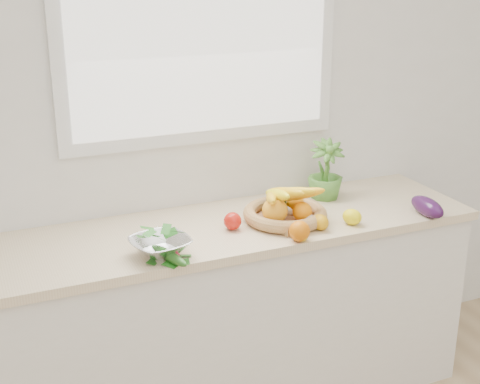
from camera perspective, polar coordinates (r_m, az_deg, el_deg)
name	(u,v)px	position (r m, az deg, el deg)	size (l,w,h in m)	color
back_wall	(202,109)	(3.04, -3.29, 7.06)	(4.50, 0.02, 2.70)	white
counter_cabinet	(228,319)	(3.12, -1.01, -10.82)	(2.20, 0.58, 0.86)	silver
countertop	(228,229)	(2.92, -1.06, -3.16)	(2.24, 0.62, 0.04)	beige
window_frame	(201,18)	(2.97, -3.33, 14.57)	(1.30, 0.03, 1.10)	white
window_pane	(203,19)	(2.95, -3.19, 14.54)	(1.18, 0.01, 0.98)	white
orange_loose	(300,231)	(2.74, 5.10, -3.35)	(0.09, 0.09, 0.09)	#D86606
lemon_a	(320,222)	(2.87, 6.86, -2.57)	(0.07, 0.08, 0.07)	orange
lemon_b	(301,233)	(2.75, 5.25, -3.55)	(0.06, 0.08, 0.06)	#E7AE0C
lemon_c	(352,217)	(2.94, 9.54, -2.10)	(0.07, 0.09, 0.07)	yellow
apple	(233,221)	(2.84, -0.64, -2.50)	(0.08, 0.08, 0.08)	red
ginger	(293,229)	(2.83, 4.54, -3.20)	(0.10, 0.04, 0.03)	tan
garlic_a	(306,216)	(2.96, 5.66, -2.09)	(0.05, 0.05, 0.04)	white
garlic_b	(289,211)	(3.00, 4.23, -1.62)	(0.06, 0.06, 0.05)	white
garlic_c	(309,220)	(2.91, 5.94, -2.38)	(0.05, 0.05, 0.05)	silver
eggplant	(427,207)	(3.11, 15.67, -1.22)	(0.08, 0.21, 0.08)	#30103B
cucumber	(169,255)	(2.58, -6.10, -5.41)	(0.04, 0.23, 0.04)	#275017
radish	(176,256)	(2.58, -5.48, -5.50)	(0.03, 0.03, 0.03)	red
potted_herb	(326,172)	(3.21, 7.32, 1.75)	(0.17, 0.17, 0.31)	#4B8630
fruit_basket	(284,209)	(2.94, 3.82, -1.50)	(0.46, 0.46, 0.19)	tan
colander_with_spinach	(160,242)	(2.61, -6.83, -4.23)	(0.27, 0.27, 0.12)	silver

